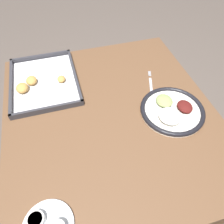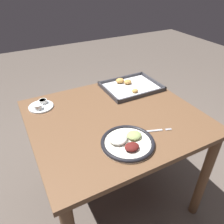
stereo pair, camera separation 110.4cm
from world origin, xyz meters
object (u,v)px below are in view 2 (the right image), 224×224
object	(u,v)px
saucer_plate	(41,106)
fork	(151,131)
dinner_plate	(127,142)
baking_tray	(130,86)

from	to	relation	value
saucer_plate	fork	bearing A→B (deg)	-47.97
dinner_plate	saucer_plate	bearing A→B (deg)	119.08
fork	saucer_plate	world-z (taller)	saucer_plate
saucer_plate	baking_tray	bearing A→B (deg)	-2.85
dinner_plate	fork	size ratio (longest dim) A/B	1.33
baking_tray	dinner_plate	bearing A→B (deg)	-123.17
saucer_plate	baking_tray	distance (m)	0.64
fork	baking_tray	size ratio (longest dim) A/B	0.51
fork	baking_tray	distance (m)	0.52
dinner_plate	baking_tray	xyz separation A→B (m)	(0.34, 0.52, -0.00)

